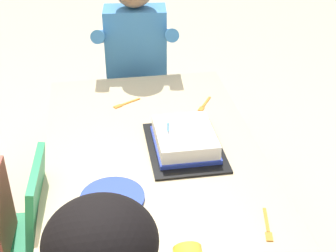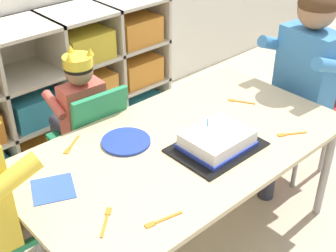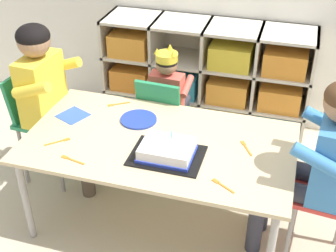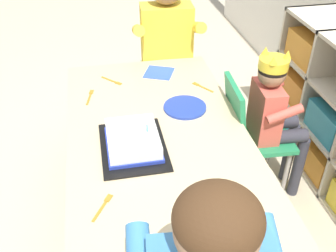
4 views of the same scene
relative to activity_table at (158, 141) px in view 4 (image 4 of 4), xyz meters
The scene contains 14 objects.
ground 0.52m from the activity_table, ahead, with size 16.00×16.00×0.00m, color beige.
activity_table is the anchor object (origin of this frame).
classroom_chair_blue 0.53m from the activity_table, 104.39° to the left, with size 0.32×0.35×0.69m.
child_with_crown 0.62m from the activity_table, 101.25° to the left, with size 0.30×0.31×0.85m.
classroom_chair_adult_side 0.87m from the activity_table, 166.78° to the left, with size 0.36×0.32×0.73m.
adult_helper_seated 0.77m from the activity_table, 165.29° to the left, with size 0.44×0.42×1.06m.
birthday_cake_on_tray 0.16m from the activity_table, 56.03° to the right, with size 0.37×0.27×0.11m.
paper_plate_stack 0.24m from the activity_table, 136.48° to the left, with size 0.21×0.21×0.01m, color #233DA3.
paper_napkin_square 0.57m from the activity_table, 169.24° to the left, with size 0.15×0.15×0.00m, color #3356B7.
fork_near_cake_tray 0.47m from the activity_table, 142.83° to the right, with size 0.14×0.05×0.00m.
fork_at_table_front_edge 0.46m from the activity_table, ahead, with size 0.08×0.12×0.00m.
fork_by_napkin 0.53m from the activity_table, 162.85° to the right, with size 0.11×0.11×0.00m.
fork_beside_plate_stack 0.47m from the activity_table, 34.09° to the right, with size 0.12×0.08×0.00m.
fork_near_child_seat 0.47m from the activity_table, 140.13° to the left, with size 0.12×0.09×0.00m.
Camera 4 is at (1.38, -0.23, 1.60)m, focal length 42.21 mm.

